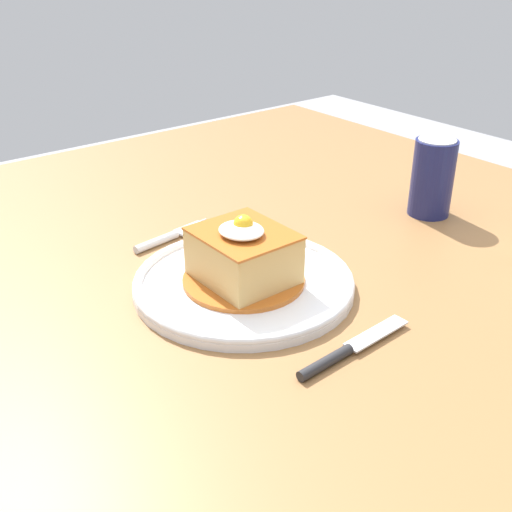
{
  "coord_description": "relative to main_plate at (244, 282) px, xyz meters",
  "views": [
    {
      "loc": [
        0.52,
        -0.56,
        1.16
      ],
      "look_at": [
        -0.04,
        -0.12,
        0.79
      ],
      "focal_mm": 44.48,
      "sensor_mm": 36.0,
      "label": 1
    }
  ],
  "objects": [
    {
      "name": "knife",
      "position": [
        0.18,
        -0.01,
        -0.0
      ],
      "size": [
        0.02,
        0.17,
        0.01
      ],
      "color": "#262628",
      "rests_on": "dining_table"
    },
    {
      "name": "sandwich_meal",
      "position": [
        0.0,
        -0.0,
        0.04
      ],
      "size": [
        0.16,
        0.16,
        0.09
      ],
      "color": "#B75B1E",
      "rests_on": "main_plate"
    },
    {
      "name": "fork",
      "position": [
        -0.18,
        -0.0,
        -0.0
      ],
      "size": [
        0.03,
        0.14,
        0.01
      ],
      "color": "silver",
      "rests_on": "dining_table"
    },
    {
      "name": "main_plate",
      "position": [
        0.0,
        0.0,
        0.0
      ],
      "size": [
        0.28,
        0.28,
        0.02
      ],
      "color": "white",
      "rests_on": "dining_table"
    },
    {
      "name": "dining_table",
      "position": [
        0.04,
        0.14,
        -0.1
      ],
      "size": [
        1.43,
        1.08,
        0.75
      ],
      "color": "olive",
      "rests_on": "ground_plane"
    },
    {
      "name": "soda_can",
      "position": [
        -0.01,
        0.38,
        0.05
      ],
      "size": [
        0.07,
        0.07,
        0.12
      ],
      "color": "#191E51",
      "rests_on": "dining_table"
    }
  ]
}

